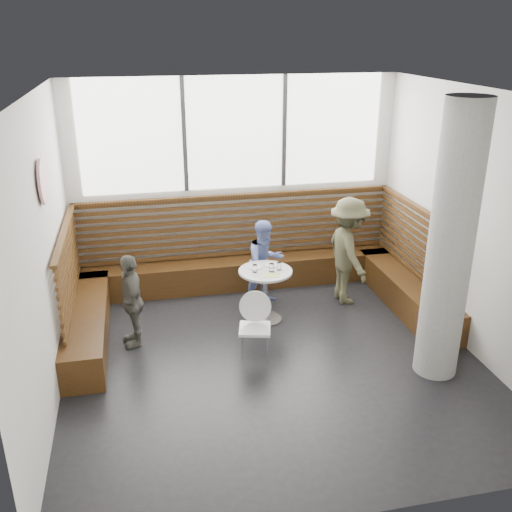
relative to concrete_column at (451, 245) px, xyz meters
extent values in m
cube|color=silver|center=(-1.85, 0.60, 0.00)|extent=(5.00, 5.00, 3.20)
cube|color=black|center=(-1.85, 0.60, -1.60)|extent=(5.00, 5.00, 0.01)
cube|color=white|center=(-1.85, 0.60, 1.60)|extent=(5.00, 5.00, 0.01)
cube|color=white|center=(-1.85, 3.08, 0.77)|extent=(4.50, 0.02, 1.65)
cube|color=#3F3F42|center=(-2.60, 3.06, 0.77)|extent=(0.06, 0.04, 1.65)
cube|color=#3F3F42|center=(-1.10, 3.06, 0.77)|extent=(0.06, 0.04, 1.65)
cube|color=#3A230E|center=(-1.85, 2.85, -1.38)|extent=(5.00, 0.50, 0.45)
cube|color=#3A230E|center=(-4.10, 1.85, -1.38)|extent=(0.50, 2.50, 0.45)
cube|color=#3A230E|center=(0.40, 1.85, -1.38)|extent=(0.50, 2.50, 0.45)
cube|color=#3E250F|center=(-1.85, 3.02, -0.65)|extent=(4.88, 0.08, 0.98)
cube|color=#3E250F|center=(-4.27, 1.85, -0.65)|extent=(0.08, 2.38, 0.98)
cube|color=#3E250F|center=(0.57, 1.85, -0.65)|extent=(0.08, 2.38, 0.98)
cylinder|color=gray|center=(0.00, 0.00, 0.00)|extent=(0.50, 0.50, 3.20)
cylinder|color=white|center=(-4.31, 1.00, 0.70)|extent=(0.03, 0.50, 0.50)
cylinder|color=silver|center=(-1.71, 1.65, -1.59)|extent=(0.46, 0.46, 0.03)
cylinder|color=silver|center=(-1.71, 1.65, -1.22)|extent=(0.07, 0.07, 0.73)
cylinder|color=#B7B7BA|center=(-1.71, 1.65, -0.86)|extent=(0.74, 0.74, 0.03)
cube|color=white|center=(-2.06, 0.71, -1.19)|extent=(0.38, 0.36, 0.04)
cylinder|color=white|center=(-2.06, 0.87, -0.97)|extent=(0.40, 0.09, 0.39)
cylinder|color=silver|center=(-2.21, 0.57, -1.41)|extent=(0.02, 0.02, 0.39)
cylinder|color=silver|center=(-1.90, 0.57, -1.41)|extent=(0.02, 0.02, 0.39)
cylinder|color=silver|center=(-2.21, 0.84, -1.41)|extent=(0.02, 0.02, 0.39)
cylinder|color=silver|center=(-1.90, 0.84, -1.41)|extent=(0.02, 0.02, 0.39)
imported|color=#4C4B33|center=(-0.39, 2.00, -0.80)|extent=(0.64, 1.06, 1.59)
imported|color=#7385C8|center=(-1.59, 2.19, -0.96)|extent=(0.76, 0.68, 1.28)
imported|color=#5E5D56|center=(-3.51, 1.40, -0.98)|extent=(0.40, 0.76, 1.23)
cylinder|color=white|center=(-1.83, 1.77, -0.84)|extent=(0.19, 0.19, 0.01)
cylinder|color=white|center=(-1.60, 1.81, -0.84)|extent=(0.20, 0.20, 0.01)
cylinder|color=white|center=(-1.86, 1.62, -0.79)|extent=(0.07, 0.07, 0.11)
cylinder|color=white|center=(-1.63, 1.60, -0.79)|extent=(0.07, 0.07, 0.11)
cylinder|color=white|center=(-1.52, 1.64, -0.79)|extent=(0.07, 0.07, 0.10)
cube|color=#A5C64C|center=(-1.67, 1.47, -0.84)|extent=(0.24, 0.19, 0.00)
camera|label=1|loc=(-3.33, -5.28, 2.23)|focal=40.00mm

